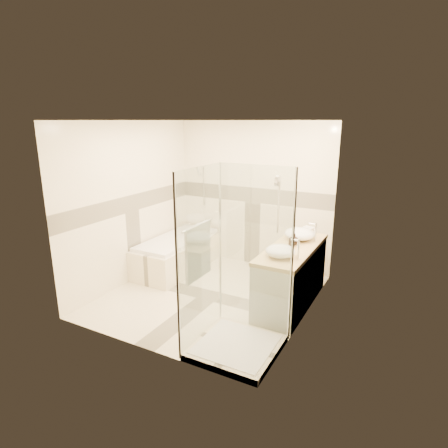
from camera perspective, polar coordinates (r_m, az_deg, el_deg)
The scene contains 12 objects.
room at distance 5.18m, azimuth -1.67°, elevation 1.66°, with size 2.82×3.02×2.52m.
bathtub at distance 6.53m, azimuth -7.10°, elevation -4.21°, with size 0.75×1.70×0.56m.
vanity at distance 5.29m, azimuth 10.20°, elevation -7.80°, with size 0.58×1.62×0.85m.
shower_enclosure at distance 4.29m, azimuth 0.99°, elevation -12.20°, with size 0.96×0.93×2.04m.
vessel_sink_near at distance 5.45m, azimuth 11.44°, elevation -1.47°, with size 0.43×0.43×0.17m, color white.
vessel_sink_far at distance 4.73m, azimuth 8.60°, elevation -4.10°, with size 0.38×0.38×0.15m, color white.
faucet_near at distance 5.37m, azimuth 13.68°, elevation -1.03°, with size 0.11×0.03×0.27m.
faucet_far at distance 4.64m, azimuth 11.16°, elevation -3.57°, with size 0.11×0.03×0.27m.
amenity_bottle_a at distance 5.14m, azimuth 10.34°, elevation -2.46°, with size 0.08×0.08×0.17m, color black.
amenity_bottle_b at distance 5.22m, azimuth 10.65°, elevation -2.26°, with size 0.12×0.12×0.15m, color black.
folded_towels at distance 5.79m, azimuth 12.45°, elevation -0.97°, with size 0.15×0.25×0.08m, color white.
rolled_towel at distance 6.91m, azimuth -3.27°, elevation -0.32°, with size 0.11×0.11×0.23m, color white.
Camera 1 is at (2.55, -4.35, 2.50)m, focal length 30.00 mm.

